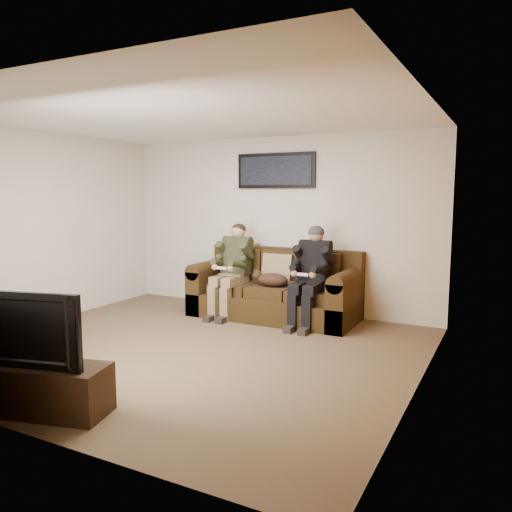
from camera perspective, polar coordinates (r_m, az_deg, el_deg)
The scene contains 16 objects.
floor at distance 5.85m, azimuth -7.45°, elevation -10.47°, with size 5.00×5.00×0.00m, color brown.
ceiling at distance 5.64m, azimuth -7.90°, elevation 15.60°, with size 5.00×5.00×0.00m, color silver.
wall_back at distance 7.54m, azimuth 2.22°, elevation 3.62°, with size 5.00×5.00×0.00m, color beige.
wall_front at distance 3.98m, azimuth -26.60°, elevation -0.34°, with size 5.00×5.00×0.00m, color beige.
wall_left at distance 7.32m, azimuth -23.92°, elevation 2.90°, with size 4.50×4.50×0.00m, color beige.
wall_right at distance 4.64m, azimuth 18.52°, elevation 1.02°, with size 4.50×4.50×0.00m, color beige.
accent_wall_right at distance 4.64m, azimuth 18.39°, elevation 1.02°, with size 4.50×4.50×0.00m, color #AC5D11.
sofa at distance 7.20m, azimuth 2.33°, elevation -4.07°, with size 2.36×1.02×0.96m.
throw_pillow at distance 7.18m, azimuth 2.50°, elevation -1.49°, with size 0.45×0.13×0.43m, color #8B755B.
throw_blanket at distance 7.69m, azimuth -1.54°, elevation 1.18°, with size 0.48×0.24×0.09m, color tan.
person_left at distance 7.24m, azimuth -2.68°, elevation -0.88°, with size 0.51×0.87×1.33m.
person_right at distance 6.72m, azimuth 6.34°, elevation -1.52°, with size 0.51×0.86×1.34m.
cat at distance 6.99m, azimuth 1.71°, elevation -2.67°, with size 0.66×0.26×0.24m.
framed_poster at distance 7.50m, azimuth 2.25°, elevation 9.72°, with size 1.25×0.05×0.52m.
tv_stand at distance 4.57m, azimuth -24.23°, elevation -13.52°, with size 1.28×0.41×0.40m, color black.
television at distance 4.42m, azimuth -24.57°, elevation -7.36°, with size 1.06×0.14×0.61m, color black.
Camera 1 is at (3.21, -4.56, 1.77)m, focal length 35.00 mm.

